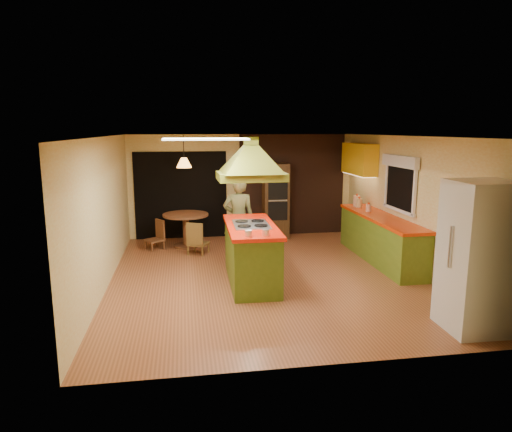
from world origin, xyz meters
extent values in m
plane|color=#9B5632|center=(0.00, 0.00, 0.00)|extent=(6.50, 6.50, 0.00)
plane|color=beige|center=(0.00, 3.25, 1.25)|extent=(5.50, 0.00, 5.50)
plane|color=beige|center=(0.00, -3.25, 1.25)|extent=(5.50, 0.00, 5.50)
plane|color=beige|center=(-2.75, 0.00, 1.25)|extent=(0.00, 6.50, 6.50)
plane|color=beige|center=(2.75, 0.00, 1.25)|extent=(0.00, 6.50, 6.50)
plane|color=silver|center=(0.00, 0.00, 2.50)|extent=(6.50, 6.50, 0.00)
cube|color=#381E14|center=(1.25, 3.23, 1.25)|extent=(2.64, 0.03, 2.50)
cube|color=black|center=(-1.50, 3.23, 1.05)|extent=(2.20, 0.03, 2.10)
cube|color=olive|center=(2.45, 0.60, 0.43)|extent=(0.58, 3.00, 0.86)
cube|color=#E53807|center=(2.45, 0.60, 0.89)|extent=(0.62, 3.05, 0.06)
cube|color=yellow|center=(2.57, 2.20, 1.95)|extent=(0.34, 1.40, 0.70)
cube|color=black|center=(2.72, 0.40, 1.55)|extent=(0.03, 1.16, 0.96)
cube|color=white|center=(2.67, 0.40, 2.02)|extent=(0.10, 1.35, 0.22)
cube|color=white|center=(-1.10, -1.20, 2.48)|extent=(1.20, 0.60, 0.03)
cube|color=#526E1B|center=(-0.31, -0.29, 0.48)|extent=(0.80, 1.98, 0.96)
cube|color=red|center=(-0.31, -0.29, 0.99)|extent=(0.87, 2.07, 0.06)
cube|color=silver|center=(-0.31, -0.29, 1.03)|extent=(0.61, 0.87, 0.02)
cube|color=olive|center=(-0.31, -0.29, 1.85)|extent=(1.13, 0.82, 0.13)
pyramid|color=olive|center=(-0.31, -0.29, 2.36)|extent=(1.13, 0.82, 0.45)
cube|color=olive|center=(-0.31, -0.29, 2.43)|extent=(0.22, 0.22, 0.13)
imported|color=brown|center=(-0.36, 1.09, 0.85)|extent=(0.67, 0.48, 1.70)
cube|color=silver|center=(2.35, -2.63, 0.99)|extent=(0.83, 0.79, 1.99)
cube|color=#4C3118|center=(0.77, 2.95, 0.91)|extent=(0.61, 0.60, 1.81)
cube|color=black|center=(0.77, 2.65, 1.21)|extent=(0.47, 0.03, 0.45)
cube|color=black|center=(0.77, 2.65, 0.71)|extent=(0.47, 0.03, 0.45)
cylinder|color=brown|center=(-1.41, 2.33, 0.74)|extent=(1.02, 1.02, 0.05)
cylinder|color=brown|center=(-1.41, 2.33, 0.38)|extent=(0.14, 0.14, 0.71)
cylinder|color=brown|center=(-1.41, 2.33, 0.03)|extent=(0.57, 0.57, 0.05)
cone|color=#FF9E3F|center=(-1.41, 2.33, 1.90)|extent=(0.40, 0.40, 0.22)
cylinder|color=beige|center=(2.40, 1.81, 1.04)|extent=(0.20, 0.20, 0.23)
cylinder|color=beige|center=(2.40, 1.67, 1.02)|extent=(0.14, 0.14, 0.19)
cylinder|color=beige|center=(2.40, 1.13, 0.99)|extent=(0.14, 0.14, 0.15)
camera|label=1|loc=(-1.42, -7.82, 2.63)|focal=32.00mm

